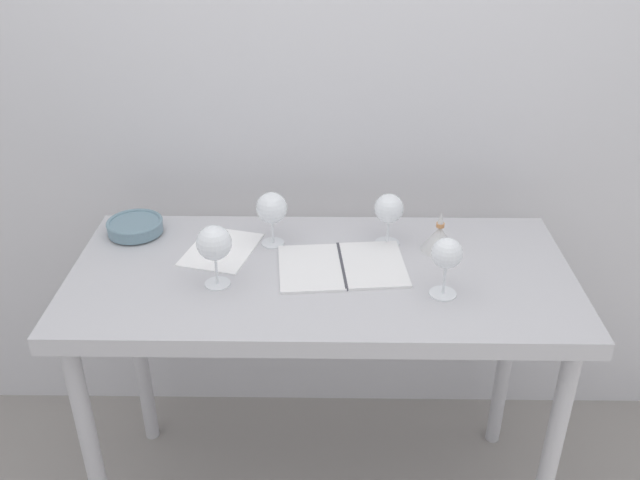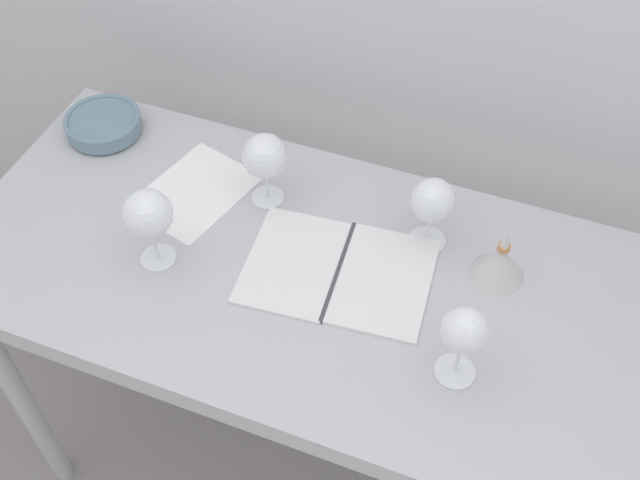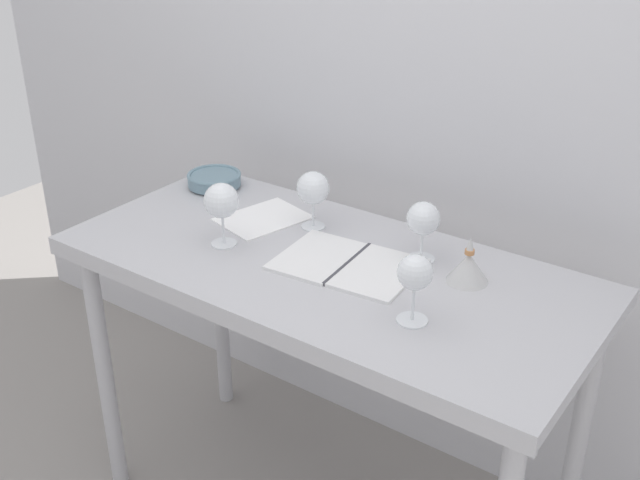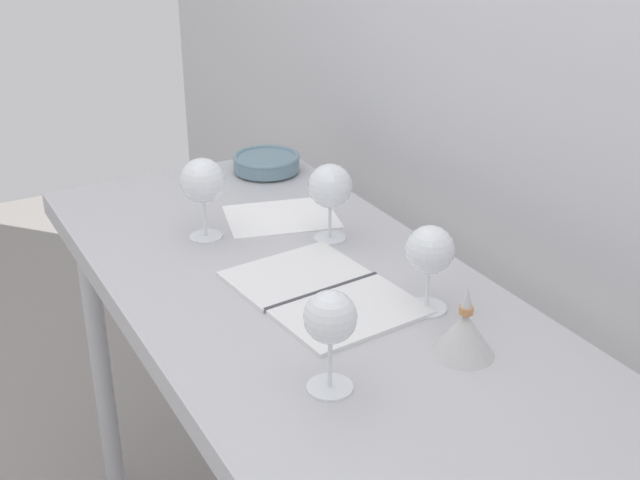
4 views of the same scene
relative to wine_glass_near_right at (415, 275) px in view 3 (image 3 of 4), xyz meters
The scene contains 10 objects.
back_wall 0.75m from the wine_glass_near_right, 117.72° to the left, with size 3.80×0.04×2.60m, color silver.
steel_counter 0.41m from the wine_glass_near_right, 160.11° to the left, with size 1.40×0.65×0.90m.
wine_glass_near_right is the anchor object (origin of this frame).
wine_glass_near_left 0.60m from the wine_glass_near_right, behind, with size 0.09×0.09×0.18m.
wine_glass_far_right 0.30m from the wine_glass_near_right, 115.20° to the left, with size 0.09×0.09×0.16m.
wine_glass_far_left 0.54m from the wine_glass_near_right, 150.42° to the left, with size 0.09×0.09×0.17m.
open_notebook 0.32m from the wine_glass_near_right, 152.99° to the left, with size 0.37×0.28×0.01m.
tasting_sheet_upper 0.67m from the wine_glass_near_right, 159.86° to the left, with size 0.18×0.24×0.00m, color white.
tasting_bowl 0.95m from the wine_glass_near_right, 160.13° to the left, with size 0.17×0.17×0.05m.
decanter_funnel 0.25m from the wine_glass_near_right, 85.15° to the left, with size 0.10×0.10×0.12m.
Camera 3 is at (1.01, -1.45, 1.85)m, focal length 43.66 mm.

